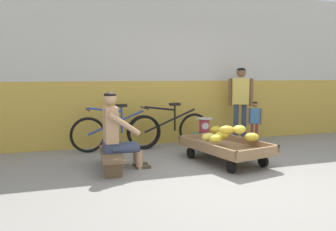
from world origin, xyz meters
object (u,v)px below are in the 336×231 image
object	(u,v)px
weighing_scale	(204,126)
bicycle_near_left	(116,132)
plastic_crate	(204,142)
low_bench	(111,156)
customer_adult	(241,97)
banana_cart	(225,148)
vendor_seated	(117,131)
customer_child	(255,119)
bicycle_far_left	(170,129)
shopping_bag	(228,147)

from	to	relation	value
weighing_scale	bicycle_near_left	distance (m)	1.63
plastic_crate	weighing_scale	size ratio (longest dim) A/B	1.20
low_bench	customer_adult	xyz separation A→B (m)	(2.80, 1.18, 0.75)
banana_cart	customer_adult	world-z (taller)	customer_adult
low_bench	weighing_scale	world-z (taller)	weighing_scale
banana_cart	bicycle_near_left	distance (m)	2.05
banana_cart	vendor_seated	xyz separation A→B (m)	(-1.70, 0.14, 0.33)
vendor_seated	bicycle_near_left	bearing A→B (deg)	81.20
low_bench	vendor_seated	bearing A→B (deg)	1.30
bicycle_near_left	customer_adult	size ratio (longest dim) A/B	1.09
vendor_seated	plastic_crate	bearing A→B (deg)	25.35
customer_child	banana_cart	bearing A→B (deg)	-139.86
plastic_crate	bicycle_far_left	distance (m)	0.70
vendor_seated	bicycle_far_left	bearing A→B (deg)	44.94
banana_cart	customer_child	world-z (taller)	customer_child
low_bench	shopping_bag	distance (m)	2.15
plastic_crate	shopping_bag	world-z (taller)	plastic_crate
vendor_seated	weighing_scale	size ratio (longest dim) A/B	3.80
customer_adult	shopping_bag	distance (m)	1.34
weighing_scale	bicycle_near_left	bearing A→B (deg)	165.01
vendor_seated	low_bench	bearing A→B (deg)	-178.70
vendor_seated	customer_adult	xyz separation A→B (m)	(2.71, 1.18, 0.38)
bicycle_near_left	customer_child	world-z (taller)	customer_child
vendor_seated	customer_adult	distance (m)	2.98
banana_cart	shopping_bag	distance (m)	0.63
vendor_seated	bicycle_far_left	distance (m)	1.73
vendor_seated	shopping_bag	distance (m)	2.11
plastic_crate	shopping_bag	xyz separation A→B (m)	(0.26, -0.46, -0.03)
vendor_seated	shopping_bag	size ratio (longest dim) A/B	4.75
plastic_crate	bicycle_near_left	world-z (taller)	bicycle_near_left
customer_child	bicycle_near_left	bearing A→B (deg)	170.26
weighing_scale	customer_adult	bearing A→B (deg)	19.96
vendor_seated	customer_adult	size ratio (longest dim) A/B	0.75
vendor_seated	customer_child	world-z (taller)	vendor_seated
banana_cart	customer_adult	size ratio (longest dim) A/B	1.04
banana_cart	shopping_bag	bearing A→B (deg)	57.62
shopping_bag	vendor_seated	bearing A→B (deg)	-169.36
bicycle_near_left	customer_child	xyz separation A→B (m)	(2.62, -0.45, 0.19)
low_bench	plastic_crate	world-z (taller)	plastic_crate
bicycle_near_left	bicycle_far_left	distance (m)	1.02
bicycle_far_left	customer_adult	world-z (taller)	customer_adult
plastic_crate	weighing_scale	bearing A→B (deg)	-90.00
banana_cart	customer_adult	distance (m)	1.81
banana_cart	plastic_crate	distance (m)	0.98
low_bench	vendor_seated	xyz separation A→B (m)	(0.09, 0.00, 0.37)
bicycle_near_left	plastic_crate	bearing A→B (deg)	-14.96
low_bench	customer_child	xyz separation A→B (m)	(2.91, 0.81, 0.34)
bicycle_near_left	customer_child	distance (m)	2.67
banana_cart	bicycle_near_left	xyz separation A→B (m)	(-1.50, 1.40, 0.11)
banana_cart	bicycle_far_left	xyz separation A→B (m)	(-0.48, 1.35, 0.11)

